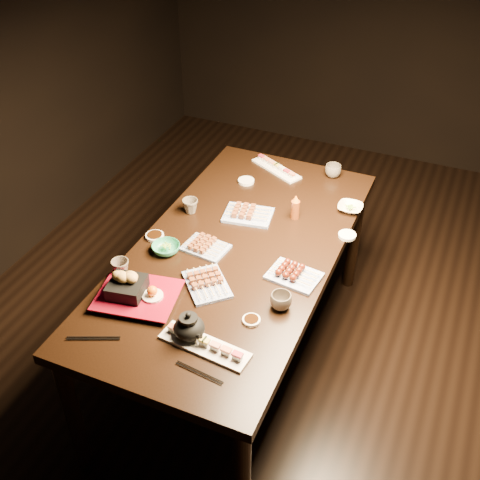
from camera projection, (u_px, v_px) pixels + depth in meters
name	position (u px, v px, depth m)	size (l,w,h in m)	color
ground	(302.00, 371.00, 3.18)	(5.00, 5.00, 0.00)	black
dining_table	(236.00, 308.00, 3.02)	(0.90, 1.80, 0.75)	black
sushi_platter_near	(205.00, 343.00, 2.30)	(0.37, 0.10, 0.04)	white
sushi_platter_far	(276.00, 167.00, 3.36)	(0.32, 0.09, 0.04)	white
yakitori_plate_center	(206.00, 244.00, 2.78)	(0.20, 0.15, 0.05)	#828EB6
yakitori_plate_right	(207.00, 281.00, 2.57)	(0.23, 0.16, 0.06)	#828EB6
yakitori_plate_left	(248.00, 211.00, 2.99)	(0.24, 0.17, 0.06)	#828EB6
tsukune_plate	(294.00, 272.00, 2.62)	(0.22, 0.16, 0.06)	#828EB6
edamame_bowl_green	(166.00, 248.00, 2.77)	(0.13, 0.13, 0.04)	#31976B
edamame_bowl_cream	(350.00, 208.00, 3.04)	(0.12, 0.12, 0.03)	beige
tempura_tray	(137.00, 288.00, 2.49)	(0.33, 0.27, 0.12)	black
teacup_near_left	(120.00, 268.00, 2.63)	(0.08, 0.08, 0.07)	brown
teacup_mid_right	(281.00, 301.00, 2.46)	(0.09, 0.09, 0.07)	brown
teacup_far_left	(190.00, 206.00, 3.02)	(0.08, 0.08, 0.07)	brown
teacup_far_right	(333.00, 171.00, 3.30)	(0.09, 0.09, 0.07)	brown
teapot	(189.00, 325.00, 2.32)	(0.15, 0.15, 0.12)	black
condiment_bottle	(295.00, 207.00, 2.96)	(0.04, 0.04, 0.13)	maroon
sauce_dish_west	(155.00, 236.00, 2.86)	(0.09, 0.09, 0.02)	white
sauce_dish_east	(347.00, 235.00, 2.87)	(0.09, 0.09, 0.01)	white
sauce_dish_se	(251.00, 320.00, 2.42)	(0.07, 0.07, 0.01)	white
sauce_dish_nw	(246.00, 181.00, 3.26)	(0.09, 0.09, 0.02)	white
chopsticks_near	(93.00, 338.00, 2.34)	(0.21, 0.02, 0.01)	black
chopsticks_se	(199.00, 373.00, 2.20)	(0.20, 0.02, 0.01)	black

